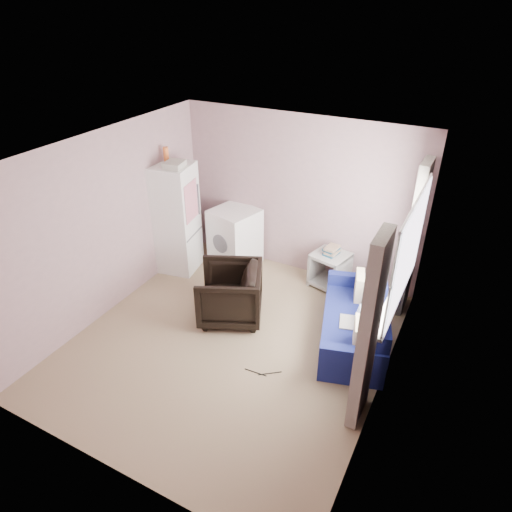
# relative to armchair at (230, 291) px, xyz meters

# --- Properties ---
(room) EXTENTS (3.84, 4.24, 2.54)m
(room) POSITION_rel_armchair_xyz_m (0.30, -0.45, 0.82)
(room) COLOR #9C8566
(room) RESTS_ON ground
(armchair) EXTENTS (1.06, 1.08, 0.86)m
(armchair) POSITION_rel_armchair_xyz_m (0.00, 0.00, 0.00)
(armchair) COLOR black
(armchair) RESTS_ON ground
(fridge) EXTENTS (0.70, 0.70, 1.99)m
(fridge) POSITION_rel_armchair_xyz_m (-1.41, 0.77, 0.46)
(fridge) COLOR white
(fridge) RESTS_ON ground
(washing_machine) EXTENTS (0.81, 0.81, 0.94)m
(washing_machine) POSITION_rel_armchair_xyz_m (-0.68, 1.34, 0.06)
(washing_machine) COLOR white
(washing_machine) RESTS_ON ground
(side_table) EXTENTS (0.60, 0.60, 0.68)m
(side_table) POSITION_rel_armchair_xyz_m (0.95, 1.39, -0.11)
(side_table) COLOR #9B9997
(side_table) RESTS_ON ground
(sofa) EXTENTS (1.19, 1.82, 0.75)m
(sofa) POSITION_rel_armchair_xyz_m (1.71, 0.30, -0.15)
(sofa) COLOR navy
(sofa) RESTS_ON ground
(window_dressing) EXTENTS (0.17, 2.62, 2.18)m
(window_dressing) POSITION_rel_armchair_xyz_m (2.07, 0.24, 0.68)
(window_dressing) COLOR white
(window_dressing) RESTS_ON ground
(floor_cables) EXTENTS (0.42, 0.18, 0.01)m
(floor_cables) POSITION_rel_armchair_xyz_m (0.90, -0.77, -0.42)
(floor_cables) COLOR black
(floor_cables) RESTS_ON ground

